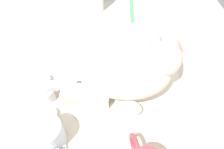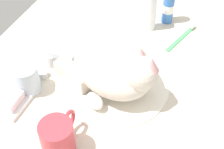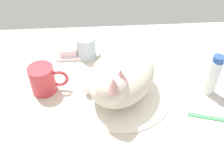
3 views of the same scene
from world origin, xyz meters
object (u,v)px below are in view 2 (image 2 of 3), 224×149
faucet (54,59)px  coffee_mug (58,138)px  cat (115,66)px  toothpaste_bottle (151,11)px  toothbrush (182,36)px  rinse_cup (26,79)px  soap_bar (11,100)px  mouthwash_bottle (169,5)px

faucet → coffee_mug: size_ratio=1.07×
cat → toothpaste_bottle: size_ratio=2.24×
faucet → toothbrush: bearing=-48.6°
faucet → toothpaste_bottle: 34.23cm
coffee_mug → rinse_cup: (13.21, 17.14, -0.50)cm
soap_bar → toothpaste_bottle: toothpaste_bottle is taller
toothpaste_bottle → toothbrush: (-0.57, -11.43, -6.14)cm
faucet → coffee_mug: coffee_mug is taller
faucet → coffee_mug: (-24.21, -15.04, 2.02)cm
faucet → soap_bar: size_ratio=2.08×
mouthwash_bottle → coffee_mug: bearing=171.4°
coffee_mug → rinse_cup: coffee_mug is taller
cat → rinse_cup: cat is taller
rinse_cup → mouthwash_bottle: (44.65, -25.86, 2.19)cm
cat → mouthwash_bottle: cat is taller
faucet → cat: size_ratio=0.41×
faucet → toothpaste_bottle: (27.84, -19.51, 4.04)cm
faucet → cat: (-0.65, -19.06, 5.04)cm
soap_bar → mouthwash_bottle: mouthwash_bottle is taller
cat → toothbrush: size_ratio=2.06×
soap_bar → toothbrush: bearing=-36.6°
faucet → cat: 19.73cm
coffee_mug → toothbrush: coffee_mug is taller
mouthwash_bottle → toothbrush: bearing=-131.6°
coffee_mug → rinse_cup: 21.64cm
faucet → toothbrush: (27.27, -30.94, -2.10)cm
toothpaste_bottle → soap_bar: bearing=154.2°
coffee_mug → toothbrush: size_ratio=0.78×
coffee_mug → mouthwash_bottle: mouthwash_bottle is taller
rinse_cup → toothbrush: size_ratio=0.53×
toothpaste_bottle → faucet: bearing=145.0°
faucet → cat: cat is taller
coffee_mug → mouthwash_bottle: size_ratio=0.89×
mouthwash_bottle → rinse_cup: bearing=149.9°
faucet → mouthwash_bottle: bearing=-35.2°
rinse_cup → faucet: bearing=-10.8°
rinse_cup → soap_bar: 6.94cm
rinse_cup → soap_bar: size_ratio=1.32×
toothbrush → faucet: bearing=131.4°
cat → rinse_cup: 23.82cm
rinse_cup → mouthwash_bottle: size_ratio=0.61×
faucet → rinse_cup: rinse_cup is taller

